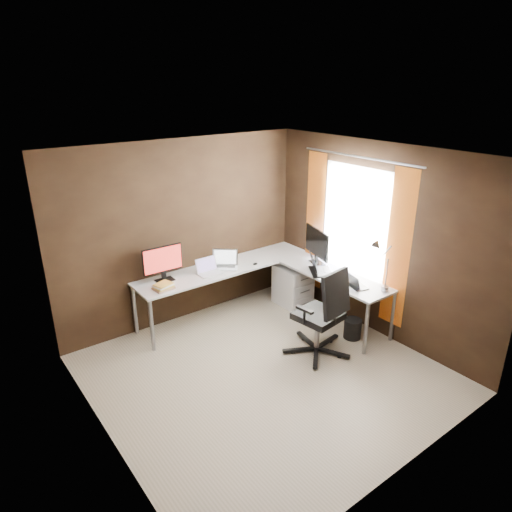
{
  "coord_description": "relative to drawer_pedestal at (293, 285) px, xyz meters",
  "views": [
    {
      "loc": [
        -2.75,
        -3.46,
        3.2
      ],
      "look_at": [
        0.59,
        0.95,
        1.03
      ],
      "focal_mm": 32.0,
      "sensor_mm": 36.0,
      "label": 1
    }
  ],
  "objects": [
    {
      "name": "desk_lamp",
      "position": [
        0.11,
        -1.43,
        0.85
      ],
      "size": [
        0.2,
        0.24,
        0.66
      ],
      "rotation": [
        0.0,
        0.0,
        -0.16
      ],
      "color": "slate",
      "rests_on": "desk"
    },
    {
      "name": "laptop_silver",
      "position": [
        -0.98,
        0.35,
        0.48
      ],
      "size": [
        0.43,
        0.42,
        0.24
      ],
      "rotation": [
        0.0,
        0.0,
        -0.69
      ],
      "color": "silver",
      "rests_on": "desk"
    },
    {
      "name": "laptop_black_small",
      "position": [
        -0.02,
        -1.21,
        0.47
      ],
      "size": [
        0.24,
        0.29,
        0.17
      ],
      "rotation": [
        0.0,
        0.0,
        1.3
      ],
      "color": "black",
      "rests_on": "desk"
    },
    {
      "name": "monitor_left",
      "position": [
        -1.86,
        0.45,
        0.69
      ],
      "size": [
        0.54,
        0.16,
        0.47
      ],
      "rotation": [
        0.0,
        0.0,
        -0.02
      ],
      "color": "black",
      "rests_on": "desk"
    },
    {
      "name": "room",
      "position": [
        -1.09,
        -1.08,
        0.98
      ],
      "size": [
        3.6,
        3.6,
        2.5
      ],
      "color": "tan",
      "rests_on": "ground"
    },
    {
      "name": "laptop_white",
      "position": [
        -1.28,
        0.3,
        0.48
      ],
      "size": [
        0.31,
        0.22,
        0.21
      ],
      "rotation": [
        0.0,
        0.0,
        0.01
      ],
      "color": "silver",
      "rests_on": "desk"
    },
    {
      "name": "office_chair",
      "position": [
        -0.62,
        -1.21,
        0.04
      ],
      "size": [
        0.64,
        0.65,
        1.15
      ],
      "rotation": [
        0.0,
        0.0,
        0.14
      ],
      "color": "black",
      "rests_on": "ground"
    },
    {
      "name": "laptop_black_big",
      "position": [
        -0.07,
        -0.58,
        0.49
      ],
      "size": [
        0.45,
        0.48,
        0.26
      ],
      "rotation": [
        0.0,
        0.0,
        0.98
      ],
      "color": "black",
      "rests_on": "desk"
    },
    {
      "name": "drawer_pedestal",
      "position": [
        0.0,
        0.0,
        0.0
      ],
      "size": [
        0.42,
        0.5,
        0.6
      ],
      "primitive_type": "cube",
      "color": "silver",
      "rests_on": "ground"
    },
    {
      "name": "wastebasket",
      "position": [
        -0.02,
        -1.22,
        -0.17
      ],
      "size": [
        0.27,
        0.27,
        0.26
      ],
      "primitive_type": "cylinder",
      "rotation": [
        0.0,
        0.0,
        0.19
      ],
      "color": "black",
      "rests_on": "ground"
    },
    {
      "name": "mouse_left",
      "position": [
        -2.02,
        0.18,
        0.45
      ],
      "size": [
        0.08,
        0.06,
        0.03
      ],
      "primitive_type": "ellipsoid",
      "rotation": [
        0.0,
        0.0,
        0.12
      ],
      "color": "black",
      "rests_on": "desk"
    },
    {
      "name": "monitor_right",
      "position": [
        0.13,
        -0.33,
        0.72
      ],
      "size": [
        0.23,
        0.61,
        0.51
      ],
      "rotation": [
        0.0,
        0.0,
        1.29
      ],
      "color": "black",
      "rests_on": "desk"
    },
    {
      "name": "desk",
      "position": [
        -0.59,
        -0.11,
        0.38
      ],
      "size": [
        2.65,
        2.25,
        0.73
      ],
      "color": "silver",
      "rests_on": "ground"
    },
    {
      "name": "book_stack",
      "position": [
        -1.99,
        0.21,
        0.47
      ],
      "size": [
        0.26,
        0.23,
        0.08
      ],
      "rotation": [
        0.0,
        0.0,
        0.2
      ],
      "color": "#A77C5A",
      "rests_on": "desk"
    },
    {
      "name": "mouse_corner",
      "position": [
        -0.59,
        0.15,
        0.44
      ],
      "size": [
        0.09,
        0.07,
        0.03
      ],
      "primitive_type": "ellipsoid",
      "rotation": [
        0.0,
        0.0,
        -0.3
      ],
      "color": "black",
      "rests_on": "desk"
    }
  ]
}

